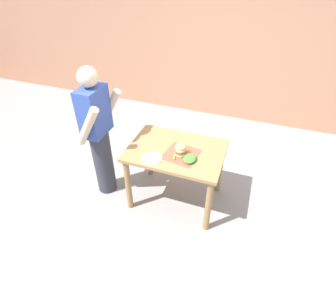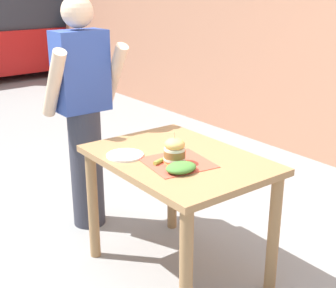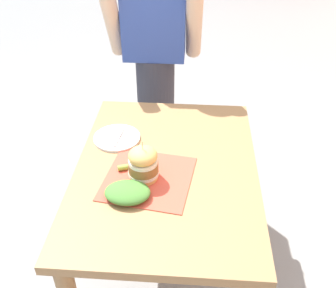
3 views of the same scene
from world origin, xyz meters
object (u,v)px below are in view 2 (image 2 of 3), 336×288
(patio_table, at_px, (178,178))
(side_salad, at_px, (181,168))
(diner_across_table, at_px, (84,112))
(parked_car_near_curb, at_px, (25,37))
(sandwich, at_px, (175,151))
(side_plate_with_forks, at_px, (125,155))
(pickle_spear, at_px, (158,162))

(patio_table, distance_m, side_salad, 0.29)
(diner_across_table, xyz_separation_m, parked_car_near_curb, (2.04, 6.50, -0.16))
(patio_table, relative_size, side_salad, 6.04)
(patio_table, relative_size, sandwich, 5.94)
(patio_table, bearing_deg, diner_across_table, 98.57)
(side_plate_with_forks, xyz_separation_m, diner_across_table, (0.11, 0.73, 0.09))
(sandwich, xyz_separation_m, pickle_spear, (-0.08, 0.05, -0.06))
(patio_table, distance_m, sandwich, 0.25)
(side_salad, xyz_separation_m, diner_across_table, (-0.00, 1.12, 0.07))
(patio_table, bearing_deg, side_salad, -124.70)
(patio_table, xyz_separation_m, pickle_spear, (-0.17, -0.03, 0.16))
(patio_table, distance_m, parked_car_near_curb, 7.66)
(side_salad, bearing_deg, pickle_spear, 101.01)
(side_salad, distance_m, parked_car_near_curb, 7.89)
(side_plate_with_forks, distance_m, side_salad, 0.41)
(patio_table, bearing_deg, sandwich, -138.54)
(sandwich, height_order, parked_car_near_curb, parked_car_near_curb)
(pickle_spear, bearing_deg, sandwich, -29.38)
(diner_across_table, bearing_deg, sandwich, -87.09)
(side_plate_with_forks, bearing_deg, side_salad, -73.93)
(sandwich, height_order, side_salad, sandwich)
(pickle_spear, relative_size, parked_car_near_curb, 0.02)
(pickle_spear, distance_m, side_plate_with_forks, 0.24)
(pickle_spear, distance_m, parked_car_near_curb, 7.74)
(patio_table, xyz_separation_m, side_plate_with_forks, (-0.25, 0.19, 0.15))
(patio_table, height_order, sandwich, sandwich)
(pickle_spear, bearing_deg, parked_car_near_curb, 74.48)
(patio_table, distance_m, diner_across_table, 0.96)
(side_salad, height_order, diner_across_table, diner_across_table)
(patio_table, relative_size, pickle_spear, 15.43)
(diner_across_table, distance_m, parked_car_near_curb, 6.82)
(patio_table, bearing_deg, pickle_spear, -169.24)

